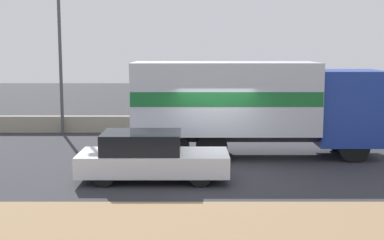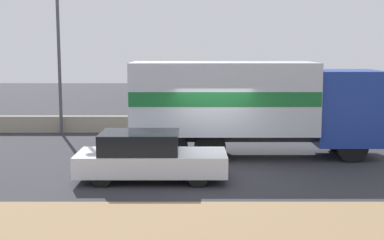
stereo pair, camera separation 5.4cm
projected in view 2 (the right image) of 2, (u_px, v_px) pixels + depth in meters
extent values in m
plane|color=#2D2D33|center=(217.00, 173.00, 16.23)|extent=(80.00, 80.00, 0.00)
cube|color=#937551|center=(229.00, 236.00, 10.81)|extent=(60.00, 4.69, 0.04)
cube|color=#A39984|center=(209.00, 124.00, 23.97)|extent=(60.00, 0.35, 0.73)
cylinder|color=#4C4C51|center=(60.00, 46.00, 23.10)|extent=(0.14, 0.14, 7.69)
cube|color=navy|center=(347.00, 107.00, 18.52)|extent=(2.24, 2.25, 2.54)
cube|color=black|center=(379.00, 92.00, 18.45)|extent=(0.06, 1.92, 1.12)
cube|color=#2D2D33|center=(224.00, 135.00, 18.67)|extent=(6.28, 1.41, 0.25)
cube|color=silver|center=(224.00, 97.00, 18.49)|extent=(6.28, 2.56, 2.41)
cube|color=#19662D|center=(224.00, 96.00, 18.48)|extent=(6.25, 2.58, 0.48)
cylinder|color=black|center=(338.00, 137.00, 19.64)|extent=(1.05, 0.28, 1.05)
cylinder|color=black|center=(354.00, 147.00, 17.74)|extent=(1.05, 0.28, 1.05)
cylinder|color=black|center=(175.00, 137.00, 19.65)|extent=(1.05, 0.28, 1.05)
cylinder|color=black|center=(174.00, 147.00, 17.76)|extent=(1.05, 0.28, 1.05)
cylinder|color=black|center=(210.00, 137.00, 19.65)|extent=(1.05, 0.28, 1.05)
cylinder|color=black|center=(211.00, 147.00, 17.75)|extent=(1.05, 0.28, 1.05)
cube|color=silver|center=(153.00, 162.00, 15.36)|extent=(4.28, 1.77, 0.60)
cube|color=black|center=(141.00, 142.00, 15.28)|extent=(2.22, 1.63, 0.59)
cylinder|color=black|center=(199.00, 164.00, 16.14)|extent=(0.58, 0.20, 0.58)
cylinder|color=black|center=(200.00, 177.00, 14.63)|extent=(0.58, 0.20, 0.58)
cylinder|color=black|center=(111.00, 164.00, 16.15)|extent=(0.58, 0.20, 0.58)
cylinder|color=black|center=(103.00, 177.00, 14.64)|extent=(0.58, 0.20, 0.58)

